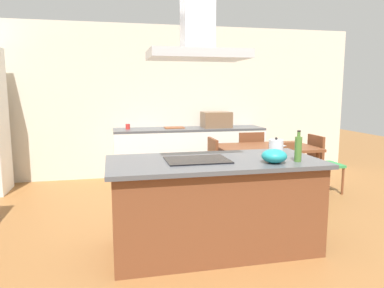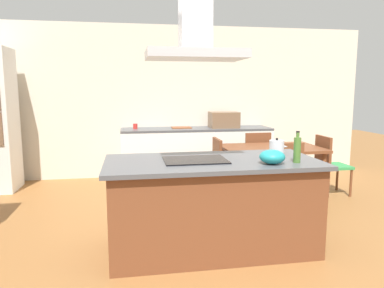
% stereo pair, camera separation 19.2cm
% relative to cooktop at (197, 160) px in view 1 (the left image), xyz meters
% --- Properties ---
extents(ground, '(16.00, 16.00, 0.00)m').
position_rel_cooktop_xyz_m(ground, '(0.17, 1.50, -0.91)').
color(ground, '#936033').
extents(wall_back, '(7.20, 0.10, 2.70)m').
position_rel_cooktop_xyz_m(wall_back, '(0.17, 3.25, 0.44)').
color(wall_back, beige).
rests_on(wall_back, ground).
extents(kitchen_island, '(2.06, 0.98, 0.90)m').
position_rel_cooktop_xyz_m(kitchen_island, '(0.17, 0.00, -0.45)').
color(kitchen_island, brown).
rests_on(kitchen_island, ground).
extents(cooktop, '(0.60, 0.44, 0.01)m').
position_rel_cooktop_xyz_m(cooktop, '(0.00, 0.00, 0.00)').
color(cooktop, black).
rests_on(cooktop, kitchen_island).
extents(tea_kettle, '(0.20, 0.15, 0.18)m').
position_rel_cooktop_xyz_m(tea_kettle, '(0.89, 0.16, 0.07)').
color(tea_kettle, silver).
rests_on(tea_kettle, kitchen_island).
extents(olive_oil_bottle, '(0.07, 0.07, 0.30)m').
position_rel_cooktop_xyz_m(olive_oil_bottle, '(0.92, -0.26, 0.12)').
color(olive_oil_bottle, '#47722D').
rests_on(olive_oil_bottle, kitchen_island).
extents(mixing_bowl, '(0.24, 0.24, 0.13)m').
position_rel_cooktop_xyz_m(mixing_bowl, '(0.67, -0.27, 0.06)').
color(mixing_bowl, teal).
rests_on(mixing_bowl, kitchen_island).
extents(back_counter, '(2.63, 0.62, 0.90)m').
position_rel_cooktop_xyz_m(back_counter, '(0.55, 2.88, -0.46)').
color(back_counter, white).
rests_on(back_counter, ground).
extents(countertop_microwave, '(0.50, 0.38, 0.28)m').
position_rel_cooktop_xyz_m(countertop_microwave, '(1.04, 2.88, 0.13)').
color(countertop_microwave, brown).
rests_on(countertop_microwave, back_counter).
extents(coffee_mug_red, '(0.08, 0.08, 0.09)m').
position_rel_cooktop_xyz_m(coffee_mug_red, '(-0.52, 2.94, 0.04)').
color(coffee_mug_red, red).
rests_on(coffee_mug_red, back_counter).
extents(cutting_board, '(0.34, 0.24, 0.02)m').
position_rel_cooktop_xyz_m(cutting_board, '(0.29, 2.93, 0.00)').
color(cutting_board, brown).
rests_on(cutting_board, back_counter).
extents(dining_table, '(1.40, 0.90, 0.75)m').
position_rel_cooktop_xyz_m(dining_table, '(1.41, 1.55, -0.24)').
color(dining_table, brown).
rests_on(dining_table, ground).
extents(chair_at_right_end, '(0.42, 0.42, 0.89)m').
position_rel_cooktop_xyz_m(chair_at_right_end, '(2.32, 1.55, -0.40)').
color(chair_at_right_end, '#33934C').
rests_on(chair_at_right_end, ground).
extents(chair_facing_back_wall, '(0.42, 0.42, 0.89)m').
position_rel_cooktop_xyz_m(chair_facing_back_wall, '(1.41, 2.21, -0.40)').
color(chair_facing_back_wall, '#33934C').
rests_on(chair_facing_back_wall, ground).
extents(chair_at_left_end, '(0.42, 0.42, 0.89)m').
position_rel_cooktop_xyz_m(chair_at_left_end, '(0.49, 1.55, -0.40)').
color(chair_at_left_end, '#33934C').
rests_on(chair_at_left_end, ground).
extents(chair_facing_island, '(0.42, 0.42, 0.89)m').
position_rel_cooktop_xyz_m(chair_facing_island, '(1.41, 0.88, -0.40)').
color(chair_facing_island, '#33934C').
rests_on(chair_facing_island, ground).
extents(range_hood, '(0.90, 0.55, 0.78)m').
position_rel_cooktop_xyz_m(range_hood, '(0.00, 0.00, 1.20)').
color(range_hood, '#ADADB2').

